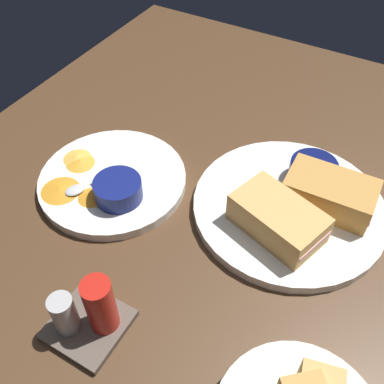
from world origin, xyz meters
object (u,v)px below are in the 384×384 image
object	(u,v)px
sandwich_half_far	(329,193)
plate_chips_companion	(113,180)
ramekin_dark_sauce	(313,171)
condiment_caddy	(89,314)
plate_sandwich_main	(289,207)
spoon_by_dark_ramekin	(285,194)
spoon_by_gravy_ramekin	(83,187)
sandwich_half_near	(278,218)
ramekin_light_gravy	(118,189)

from	to	relation	value
sandwich_half_far	plate_chips_companion	size ratio (longest dim) A/B	0.57
ramekin_dark_sauce	sandwich_half_far	bearing A→B (deg)	135.46
sandwich_half_far	condiment_caddy	bearing A→B (deg)	59.96
plate_sandwich_main	sandwich_half_far	world-z (taller)	sandwich_half_far
spoon_by_dark_ramekin	condiment_caddy	world-z (taller)	condiment_caddy
spoon_by_gravy_ramekin	plate_sandwich_main	bearing A→B (deg)	-156.08
condiment_caddy	ramekin_dark_sauce	bearing A→B (deg)	-112.58
spoon_by_dark_ramekin	plate_chips_companion	bearing A→B (deg)	20.89
sandwich_half_near	plate_chips_companion	world-z (taller)	sandwich_half_near
ramekin_light_gravy	plate_chips_companion	bearing A→B (deg)	-39.81
spoon_by_dark_ramekin	condiment_caddy	size ratio (longest dim) A/B	1.02
ramekin_dark_sauce	spoon_by_dark_ramekin	xyz separation A→B (cm)	(2.24, 5.33, -1.58)
spoon_by_dark_ramekin	plate_chips_companion	world-z (taller)	spoon_by_dark_ramekin
spoon_by_dark_ramekin	plate_chips_companion	distance (cm)	27.78
sandwich_half_near	spoon_by_gravy_ramekin	bearing A→B (deg)	14.25
spoon_by_gravy_ramekin	spoon_by_dark_ramekin	bearing A→B (deg)	-153.18
spoon_by_dark_ramekin	ramekin_light_gravy	bearing A→B (deg)	29.97
sandwich_half_near	condiment_caddy	xyz separation A→B (cm)	(14.28, 24.68, -0.59)
sandwich_half_far	spoon_by_gravy_ramekin	bearing A→B (deg)	24.82
plate_chips_companion	ramekin_light_gravy	world-z (taller)	ramekin_light_gravy
sandwich_half_near	ramekin_light_gravy	xyz separation A→B (cm)	(23.55, 6.07, -0.65)
spoon_by_dark_ramekin	plate_chips_companion	size ratio (longest dim) A/B	0.40
plate_sandwich_main	spoon_by_gravy_ramekin	xyz separation A→B (cm)	(29.52, 13.10, 1.16)
plate_chips_companion	spoon_by_gravy_ramekin	world-z (taller)	spoon_by_gravy_ramekin
sandwich_half_far	ramekin_dark_sauce	size ratio (longest dim) A/B	1.81
ramekin_light_gravy	condiment_caddy	bearing A→B (deg)	116.45
plate_sandwich_main	ramekin_dark_sauce	world-z (taller)	ramekin_dark_sauce
sandwich_half_far	condiment_caddy	xyz separation A→B (cm)	(19.13, 33.08, -0.59)
spoon_by_dark_ramekin	condiment_caddy	xyz separation A→B (cm)	(13.08, 31.51, 1.44)
spoon_by_dark_ramekin	spoon_by_gravy_ramekin	distance (cm)	31.74
sandwich_half_far	ramekin_light_gravy	bearing A→B (deg)	26.99
plate_sandwich_main	spoon_by_dark_ramekin	world-z (taller)	spoon_by_dark_ramekin
sandwich_half_near	sandwich_half_far	bearing A→B (deg)	-120.01
sandwich_half_near	ramekin_dark_sauce	bearing A→B (deg)	-94.89
ramekin_light_gravy	condiment_caddy	xyz separation A→B (cm)	(-9.26, 18.62, 0.06)
ramekin_light_gravy	spoon_by_gravy_ramekin	size ratio (longest dim) A/B	0.79
sandwich_half_far	ramekin_dark_sauce	distance (cm)	5.37
spoon_by_gravy_ramekin	condiment_caddy	distance (cm)	23.02
sandwich_half_near	ramekin_dark_sauce	xyz separation A→B (cm)	(-1.04, -12.15, -0.45)
ramekin_dark_sauce	spoon_by_dark_ramekin	world-z (taller)	ramekin_dark_sauce
plate_chips_companion	ramekin_light_gravy	xyz separation A→B (cm)	(-3.58, 2.99, 2.55)
sandwich_half_near	spoon_by_dark_ramekin	xyz separation A→B (cm)	(1.20, -6.82, -2.04)
spoon_by_dark_ramekin	spoon_by_gravy_ramekin	size ratio (longest dim) A/B	1.03
plate_sandwich_main	sandwich_half_near	size ratio (longest dim) A/B	2.00
sandwich_half_far	plate_sandwich_main	bearing A→B (deg)	29.99
sandwich_half_far	ramekin_light_gravy	world-z (taller)	sandwich_half_far
condiment_caddy	plate_sandwich_main	bearing A→B (deg)	-115.25
plate_sandwich_main	spoon_by_gravy_ramekin	world-z (taller)	spoon_by_gravy_ramekin
condiment_caddy	sandwich_half_near	bearing A→B (deg)	-120.05
ramekin_light_gravy	condiment_caddy	size ratio (longest dim) A/B	0.78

